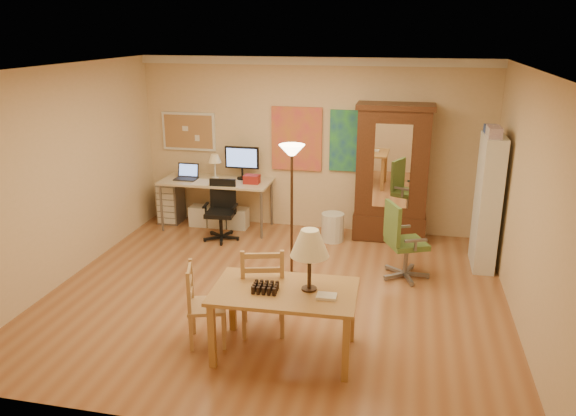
% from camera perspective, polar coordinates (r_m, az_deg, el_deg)
% --- Properties ---
extents(floor, '(5.50, 5.50, 0.00)m').
position_cam_1_polar(floor, '(6.99, -1.18, -8.67)').
color(floor, '#945934').
rests_on(floor, ground).
extents(crown_molding, '(5.50, 0.08, 0.12)m').
position_cam_1_polar(crown_molding, '(8.67, 2.59, 14.69)').
color(crown_molding, white).
rests_on(crown_molding, floor).
extents(corkboard, '(0.90, 0.04, 0.62)m').
position_cam_1_polar(corkboard, '(9.38, -10.06, 7.67)').
color(corkboard, '#B07F53').
rests_on(corkboard, floor).
extents(art_panel_left, '(0.80, 0.04, 1.00)m').
position_cam_1_polar(art_panel_left, '(8.87, 0.89, 7.03)').
color(art_panel_left, gold).
rests_on(art_panel_left, floor).
extents(art_panel_right, '(0.75, 0.04, 0.95)m').
position_cam_1_polar(art_panel_right, '(8.74, 6.72, 6.75)').
color(art_panel_right, '#225B8A').
rests_on(art_panel_right, floor).
extents(dining_table, '(1.43, 0.88, 1.32)m').
position_cam_1_polar(dining_table, '(5.43, 0.57, -7.04)').
color(dining_table, olive).
rests_on(dining_table, floor).
extents(ladder_chair_back, '(0.56, 0.54, 1.00)m').
position_cam_1_polar(ladder_chair_back, '(5.99, -2.58, -8.50)').
color(ladder_chair_back, '#A1824A').
rests_on(ladder_chair_back, floor).
extents(ladder_chair_left, '(0.48, 0.49, 0.86)m').
position_cam_1_polar(ladder_chair_left, '(5.89, -8.48, -9.87)').
color(ladder_chair_left, '#A1824A').
rests_on(ladder_chair_left, floor).
extents(torchiere_lamp, '(0.32, 0.32, 1.76)m').
position_cam_1_polar(torchiere_lamp, '(6.93, 0.39, 3.61)').
color(torchiere_lamp, '#3C2618').
rests_on(torchiere_lamp, floor).
extents(computer_desk, '(1.75, 0.77, 1.33)m').
position_cam_1_polar(computer_desk, '(9.12, -6.94, 0.97)').
color(computer_desk, '#C7B791').
rests_on(computer_desk, floor).
extents(office_chair_black, '(0.56, 0.56, 0.92)m').
position_cam_1_polar(office_chair_black, '(8.68, -6.77, -1.61)').
color(office_chair_black, black).
rests_on(office_chair_black, floor).
extents(office_chair_green, '(0.63, 0.63, 1.02)m').
position_cam_1_polar(office_chair_green, '(7.45, 11.62, -4.99)').
color(office_chair_green, slate).
rests_on(office_chair_green, floor).
extents(drawer_cart, '(0.35, 0.42, 0.70)m').
position_cam_1_polar(drawer_cart, '(9.55, -11.84, 0.63)').
color(drawer_cart, slate).
rests_on(drawer_cart, floor).
extents(armoire, '(1.13, 0.53, 2.07)m').
position_cam_1_polar(armoire, '(8.61, 10.48, 2.64)').
color(armoire, '#381E0F').
rests_on(armoire, floor).
extents(bookshelf, '(0.27, 0.72, 1.80)m').
position_cam_1_polar(bookshelf, '(7.92, 19.59, 0.50)').
color(bookshelf, white).
rests_on(bookshelf, floor).
extents(wastebin, '(0.35, 0.35, 0.43)m').
position_cam_1_polar(wastebin, '(8.58, 4.55, -1.95)').
color(wastebin, silver).
rests_on(wastebin, floor).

